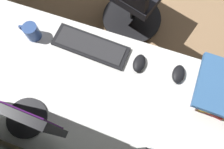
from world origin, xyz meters
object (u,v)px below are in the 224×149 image
Objects in this scene: drawer_pedestal at (122,119)px; monitor_secondary at (4,108)px; keyboard_main at (91,46)px; mouse_main at (179,74)px; coffee_mug at (32,32)px; mouse_spare at (139,63)px; book_stack_near at (219,87)px.

monitor_secondary is (0.44, 0.20, 0.63)m from drawer_pedestal.
drawer_pedestal is 1.63× the size of keyboard_main.
mouse_main is 0.82m from coffee_mug.
keyboard_main is 3.59× the size of coffee_mug.
mouse_spare is at bearing -134.01° from monitor_secondary.
monitor_secondary is 4.06× the size of coffee_mug.
book_stack_near is (-0.69, 0.02, 0.04)m from keyboard_main.
mouse_main is (-0.49, 0.00, 0.01)m from keyboard_main.
book_stack_near is at bearing 175.08° from mouse_main.
mouse_spare is (-0.44, -0.45, -0.23)m from monitor_secondary.
drawer_pedestal is 1.44× the size of monitor_secondary.
keyboard_main is at bearing -42.83° from drawer_pedestal.
drawer_pedestal is 6.68× the size of mouse_main.
keyboard_main is 4.10× the size of mouse_spare.
mouse_spare is at bearing 177.55° from keyboard_main.
monitor_secondary reaches higher than keyboard_main.
mouse_spare is at bearing -1.14° from book_stack_near.
coffee_mug reaches higher than keyboard_main.
drawer_pedestal is at bearing -155.67° from monitor_secondary.
mouse_main is (-0.65, -0.46, -0.23)m from monitor_secondary.
mouse_main is 1.00× the size of mouse_spare.
book_stack_near reaches higher than keyboard_main.
keyboard_main is at bearing -108.44° from monitor_secondary.
mouse_spare reaches higher than keyboard_main.
mouse_spare is at bearing -89.13° from drawer_pedestal.
mouse_main is at bearing -177.58° from mouse_spare.
mouse_spare is at bearing -177.37° from coffee_mug.
keyboard_main is 0.28m from mouse_spare.
keyboard_main is at bearing -2.45° from mouse_spare.
mouse_main is at bearing -4.92° from book_stack_near.
coffee_mug is (0.82, 0.04, 0.03)m from mouse_main.
book_stack_near is (-0.41, 0.01, 0.03)m from mouse_spare.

